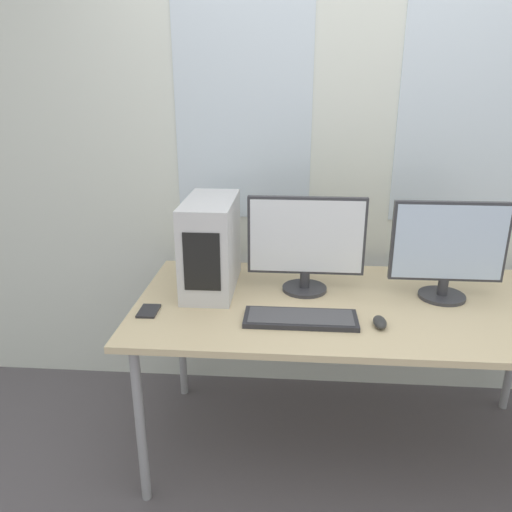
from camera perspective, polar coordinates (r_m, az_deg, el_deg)
wall_back at (r=2.64m, az=10.86°, el=11.84°), size 8.00×0.07×2.70m
desk at (r=2.25m, az=11.39°, el=-6.33°), size 1.92×0.92×0.77m
pc_tower at (r=2.27m, az=-5.18°, el=1.31°), size 0.22×0.47×0.42m
monitor_main at (r=2.23m, az=5.74°, el=1.56°), size 0.52×0.20×0.44m
monitor_right_near at (r=2.30m, az=21.10°, el=0.76°), size 0.49×0.20×0.44m
keyboard at (r=2.03m, az=5.11°, el=-7.12°), size 0.46×0.17×0.02m
mouse at (r=2.03m, az=13.96°, el=-7.35°), size 0.05×0.10×0.04m
cell_phone at (r=2.14m, az=-12.17°, el=-6.16°), size 0.08×0.12×0.01m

